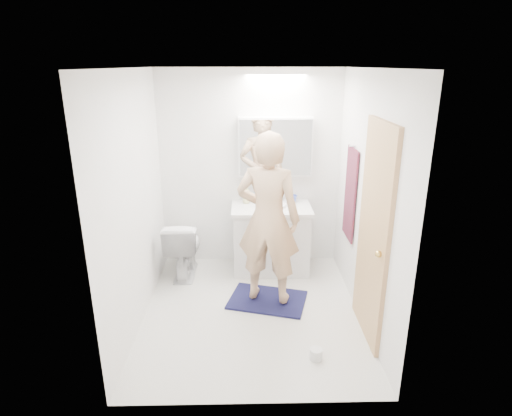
{
  "coord_description": "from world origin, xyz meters",
  "views": [
    {
      "loc": [
        -0.04,
        -3.77,
        2.43
      ],
      "look_at": [
        0.05,
        0.25,
        1.05
      ],
      "focal_mm": 29.48,
      "sensor_mm": 36.0,
      "label": 1
    }
  ],
  "objects_px": {
    "toilet": "(184,247)",
    "toothbrush_cup": "(293,199)",
    "soap_bottle_b": "(258,195)",
    "vanity_cabinet": "(271,240)",
    "soap_bottle_a": "(246,194)",
    "medicine_cabinet": "(275,147)",
    "toilet_paper_roll": "(316,354)",
    "person": "(268,219)"
  },
  "relations": [
    {
      "from": "toilet",
      "to": "person",
      "type": "bearing_deg",
      "value": 147.41
    },
    {
      "from": "toilet",
      "to": "toothbrush_cup",
      "type": "height_order",
      "value": "toothbrush_cup"
    },
    {
      "from": "soap_bottle_b",
      "to": "toilet_paper_roll",
      "type": "bearing_deg",
      "value": -76.6
    },
    {
      "from": "medicine_cabinet",
      "to": "soap_bottle_b",
      "type": "bearing_deg",
      "value": -171.61
    },
    {
      "from": "soap_bottle_b",
      "to": "toothbrush_cup",
      "type": "bearing_deg",
      "value": -2.68
    },
    {
      "from": "soap_bottle_a",
      "to": "toothbrush_cup",
      "type": "bearing_deg",
      "value": 1.0
    },
    {
      "from": "toilet_paper_roll",
      "to": "soap_bottle_b",
      "type": "bearing_deg",
      "value": 103.4
    },
    {
      "from": "vanity_cabinet",
      "to": "soap_bottle_a",
      "type": "distance_m",
      "value": 0.64
    },
    {
      "from": "vanity_cabinet",
      "to": "person",
      "type": "xyz_separation_m",
      "value": [
        -0.08,
        -0.76,
        0.55
      ]
    },
    {
      "from": "vanity_cabinet",
      "to": "soap_bottle_a",
      "type": "relative_size",
      "value": 3.86
    },
    {
      "from": "toilet",
      "to": "person",
      "type": "distance_m",
      "value": 1.31
    },
    {
      "from": "toilet",
      "to": "soap_bottle_b",
      "type": "bearing_deg",
      "value": -160.88
    },
    {
      "from": "toilet",
      "to": "toothbrush_cup",
      "type": "relative_size",
      "value": 7.15
    },
    {
      "from": "toothbrush_cup",
      "to": "toilet_paper_roll",
      "type": "distance_m",
      "value": 2.05
    },
    {
      "from": "medicine_cabinet",
      "to": "soap_bottle_a",
      "type": "height_order",
      "value": "medicine_cabinet"
    },
    {
      "from": "medicine_cabinet",
      "to": "person",
      "type": "xyz_separation_m",
      "value": [
        -0.13,
        -0.97,
        -0.56
      ]
    },
    {
      "from": "vanity_cabinet",
      "to": "toothbrush_cup",
      "type": "distance_m",
      "value": 0.57
    },
    {
      "from": "person",
      "to": "toilet",
      "type": "bearing_deg",
      "value": -18.27
    },
    {
      "from": "vanity_cabinet",
      "to": "medicine_cabinet",
      "type": "bearing_deg",
      "value": 76.62
    },
    {
      "from": "vanity_cabinet",
      "to": "toilet",
      "type": "relative_size",
      "value": 1.27
    },
    {
      "from": "medicine_cabinet",
      "to": "soap_bottle_a",
      "type": "distance_m",
      "value": 0.67
    },
    {
      "from": "medicine_cabinet",
      "to": "toilet",
      "type": "relative_size",
      "value": 1.25
    },
    {
      "from": "medicine_cabinet",
      "to": "soap_bottle_b",
      "type": "height_order",
      "value": "medicine_cabinet"
    },
    {
      "from": "vanity_cabinet",
      "to": "soap_bottle_b",
      "type": "bearing_deg",
      "value": 130.45
    },
    {
      "from": "toilet_paper_roll",
      "to": "toothbrush_cup",
      "type": "bearing_deg",
      "value": 90.75
    },
    {
      "from": "vanity_cabinet",
      "to": "medicine_cabinet",
      "type": "xyz_separation_m",
      "value": [
        0.05,
        0.21,
        1.11
      ]
    },
    {
      "from": "soap_bottle_a",
      "to": "toothbrush_cup",
      "type": "distance_m",
      "value": 0.58
    },
    {
      "from": "toilet",
      "to": "toilet_paper_roll",
      "type": "bearing_deg",
      "value": 131.14
    },
    {
      "from": "soap_bottle_a",
      "to": "toilet_paper_roll",
      "type": "xyz_separation_m",
      "value": [
        0.6,
        -1.87,
        -0.89
      ]
    },
    {
      "from": "vanity_cabinet",
      "to": "person",
      "type": "relative_size",
      "value": 0.5
    },
    {
      "from": "toilet",
      "to": "soap_bottle_b",
      "type": "height_order",
      "value": "soap_bottle_b"
    },
    {
      "from": "medicine_cabinet",
      "to": "toilet_paper_roll",
      "type": "relative_size",
      "value": 8.0
    },
    {
      "from": "person",
      "to": "toothbrush_cup",
      "type": "bearing_deg",
      "value": -95.55
    },
    {
      "from": "soap_bottle_b",
      "to": "toilet_paper_roll",
      "type": "distance_m",
      "value": 2.13
    },
    {
      "from": "person",
      "to": "toilet_paper_roll",
      "type": "bearing_deg",
      "value": 126.81
    },
    {
      "from": "person",
      "to": "toothbrush_cup",
      "type": "distance_m",
      "value": 0.99
    },
    {
      "from": "person",
      "to": "toothbrush_cup",
      "type": "xyz_separation_m",
      "value": [
        0.35,
        0.92,
        -0.08
      ]
    },
    {
      "from": "medicine_cabinet",
      "to": "soap_bottle_b",
      "type": "relative_size",
      "value": 5.01
    },
    {
      "from": "soap_bottle_b",
      "to": "toothbrush_cup",
      "type": "height_order",
      "value": "soap_bottle_b"
    },
    {
      "from": "vanity_cabinet",
      "to": "person",
      "type": "distance_m",
      "value": 0.95
    },
    {
      "from": "toilet",
      "to": "soap_bottle_b",
      "type": "distance_m",
      "value": 1.1
    },
    {
      "from": "vanity_cabinet",
      "to": "soap_bottle_b",
      "type": "height_order",
      "value": "soap_bottle_b"
    }
  ]
}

